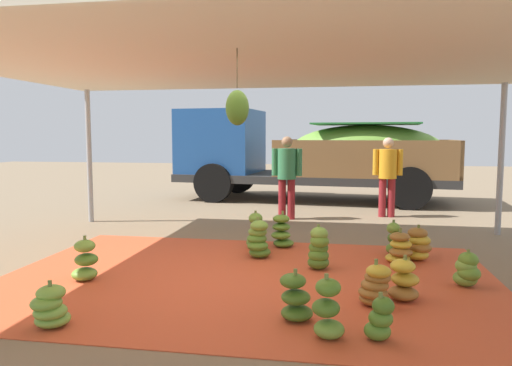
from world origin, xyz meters
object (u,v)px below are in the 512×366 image
object	(u,v)px
cargo_truck_main	(307,153)
worker_1	(388,171)
banana_bunch_1	(282,232)
banana_bunch_8	(50,308)
banana_bunch_11	(404,281)
worker_0	(287,171)
banana_bunch_12	(380,320)
banana_bunch_0	(295,299)
banana_bunch_9	(319,249)
banana_bunch_5	(400,249)
banana_bunch_7	(375,286)
banana_bunch_6	(328,311)
banana_bunch_2	(418,245)
banana_bunch_13	(85,262)
banana_bunch_4	(394,240)
banana_bunch_10	(256,232)
banana_bunch_3	(258,240)
banana_bunch_14	(467,270)

from	to	relation	value
cargo_truck_main	worker_1	bearing A→B (deg)	-52.61
worker_1	banana_bunch_1	bearing A→B (deg)	-120.07
banana_bunch_1	banana_bunch_8	xyz separation A→B (m)	(-1.67, -3.46, -0.05)
banana_bunch_11	worker_0	size ratio (longest dim) A/B	0.28
banana_bunch_1	banana_bunch_12	world-z (taller)	banana_bunch_1
banana_bunch_0	banana_bunch_9	distance (m)	1.77
banana_bunch_5	banana_bunch_7	world-z (taller)	banana_bunch_7
banana_bunch_9	worker_1	distance (m)	4.57
banana_bunch_5	banana_bunch_8	bearing A→B (deg)	-140.01
banana_bunch_6	banana_bunch_2	bearing A→B (deg)	67.63
banana_bunch_7	banana_bunch_13	xyz separation A→B (m)	(-3.33, 0.31, 0.02)
banana_bunch_5	banana_bunch_11	xyz separation A→B (m)	(-0.13, -1.49, 0.00)
banana_bunch_4	worker_0	xyz separation A→B (m)	(-1.85, 2.73, 0.77)
banana_bunch_9	worker_0	xyz separation A→B (m)	(-0.81, 3.70, 0.72)
banana_bunch_10	banana_bunch_12	bearing A→B (deg)	-62.83
banana_bunch_3	banana_bunch_4	bearing A→B (deg)	15.37
banana_bunch_8	worker_1	xyz separation A→B (m)	(3.52, 6.65, 0.79)
banana_bunch_13	banana_bunch_10	bearing A→B (deg)	48.44
banana_bunch_10	banana_bunch_11	distance (m)	2.78
banana_bunch_1	banana_bunch_5	world-z (taller)	banana_bunch_1
banana_bunch_9	banana_bunch_7	bearing A→B (deg)	-63.49
banana_bunch_5	banana_bunch_7	bearing A→B (deg)	-104.21
banana_bunch_13	banana_bunch_5	bearing A→B (deg)	20.62
banana_bunch_0	banana_bunch_9	xyz separation A→B (m)	(0.14, 1.77, 0.06)
banana_bunch_10	worker_1	world-z (taller)	worker_1
cargo_truck_main	worker_0	xyz separation A→B (m)	(-0.20, -3.06, -0.27)
banana_bunch_13	banana_bunch_12	bearing A→B (deg)	-19.35
banana_bunch_2	banana_bunch_13	world-z (taller)	banana_bunch_13
banana_bunch_7	banana_bunch_10	size ratio (longest dim) A/B	0.82
banana_bunch_4	worker_1	xyz separation A→B (m)	(0.20, 3.36, 0.75)
banana_bunch_3	banana_bunch_7	xyz separation A→B (m)	(1.48, -1.69, -0.05)
banana_bunch_8	cargo_truck_main	xyz separation A→B (m)	(1.66, 9.07, 1.07)
banana_bunch_3	banana_bunch_10	distance (m)	0.57
banana_bunch_1	worker_0	world-z (taller)	worker_0
banana_bunch_8	banana_bunch_10	world-z (taller)	banana_bunch_10
banana_bunch_2	cargo_truck_main	distance (m)	6.44
banana_bunch_0	banana_bunch_2	size ratio (longest dim) A/B	1.01
banana_bunch_7	banana_bunch_2	bearing A→B (deg)	69.95
banana_bunch_1	banana_bunch_7	world-z (taller)	banana_bunch_1
banana_bunch_0	banana_bunch_12	xyz separation A→B (m)	(0.74, -0.32, -0.03)
banana_bunch_10	banana_bunch_1	bearing A→B (deg)	19.97
banana_bunch_5	banana_bunch_6	world-z (taller)	banana_bunch_6
banana_bunch_0	banana_bunch_5	distance (m)	2.55
banana_bunch_9	banana_bunch_13	xyz separation A→B (m)	(-2.71, -0.93, -0.04)
banana_bunch_9	cargo_truck_main	world-z (taller)	cargo_truck_main
banana_bunch_5	banana_bunch_12	bearing A→B (deg)	-100.08
banana_bunch_8	banana_bunch_11	size ratio (longest dim) A/B	0.97
banana_bunch_4	banana_bunch_8	size ratio (longest dim) A/B	1.10
banana_bunch_6	banana_bunch_14	size ratio (longest dim) A/B	1.30
banana_bunch_1	banana_bunch_9	xyz separation A→B (m)	(0.61, -1.14, 0.03)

